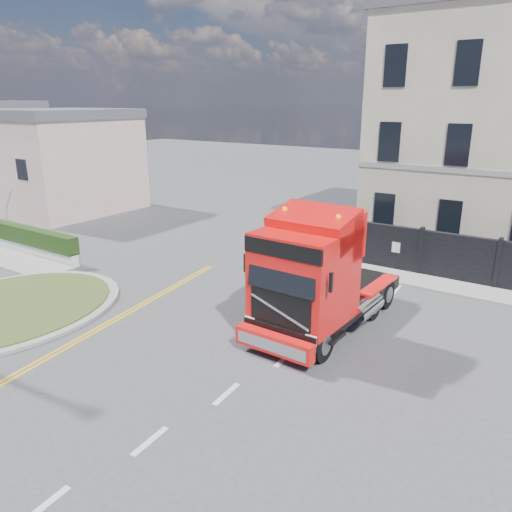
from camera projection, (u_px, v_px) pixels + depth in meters
The scene contains 9 objects.
ground at pixel (213, 329), 16.33m from camera, with size 120.00×120.00×0.00m, color #424244.
traffic_island at pixel (5, 309), 17.65m from camera, with size 6.80×6.80×0.17m.
hedge_wall at pixel (22, 238), 24.20m from camera, with size 8.00×0.55×1.35m.
pavement_side at pixel (3, 257), 23.54m from camera, with size 8.50×1.80×0.10m, color gray.
seaside_bldg_pink at pixel (61, 165), 33.19m from camera, with size 8.00×8.00×6.00m, color beige.
seaside_bldg_cream at pixel (21, 162), 39.18m from camera, with size 9.00×8.00×5.00m, color silver.
hoarding_fence at pixel (485, 263), 19.67m from camera, with size 18.80×0.25×2.00m.
pavement_far at pixel (462, 289), 19.54m from camera, with size 20.00×1.60×0.12m, color gray.
truck at pixel (314, 281), 15.51m from camera, with size 2.70×6.73×3.99m.
Camera 1 is at (9.45, -11.56, 7.16)m, focal length 35.00 mm.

